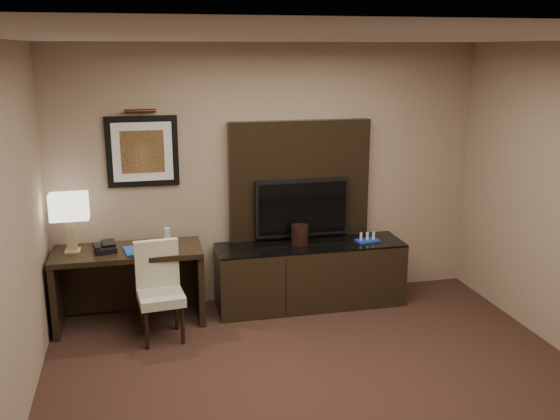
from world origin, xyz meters
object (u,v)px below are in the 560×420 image
object	(u,v)px
desk	(129,286)
credenza	(310,275)
ice_bucket	(300,235)
table_lamp	(70,223)
desk_chair	(161,297)
desk_phone	(105,248)
minibar_tray	(367,238)
water_bottle	(167,237)
tv	(302,207)

from	to	relation	value
desk	credenza	size ratio (longest dim) A/B	0.73
ice_bucket	table_lamp	bearing A→B (deg)	-179.87
desk_chair	desk_phone	size ratio (longest dim) A/B	4.50
ice_bucket	credenza	bearing A→B (deg)	-16.59
desk_chair	minibar_tray	world-z (taller)	desk_chair
desk_phone	minibar_tray	bearing A→B (deg)	-14.03
desk_phone	ice_bucket	world-z (taller)	ice_bucket
desk_phone	water_bottle	size ratio (longest dim) A/B	1.05
tv	table_lamp	bearing A→B (deg)	-175.94
desk_chair	water_bottle	distance (m)	0.64
desk	desk_chair	distance (m)	0.53
credenza	table_lamp	xyz separation A→B (m)	(-2.35, 0.03, 0.71)
desk_chair	credenza	bearing A→B (deg)	10.94
desk_chair	ice_bucket	world-z (taller)	ice_bucket
credenza	ice_bucket	distance (m)	0.45
table_lamp	desk_phone	world-z (taller)	table_lamp
desk_chair	desk_phone	xyz separation A→B (m)	(-0.48, 0.40, 0.38)
table_lamp	water_bottle	world-z (taller)	table_lamp
table_lamp	water_bottle	bearing A→B (deg)	-1.27
desk	desk_phone	distance (m)	0.47
desk	ice_bucket	bearing A→B (deg)	2.50
tv	credenza	bearing A→B (deg)	-77.17
tv	ice_bucket	bearing A→B (deg)	-111.84
desk_phone	desk	bearing A→B (deg)	-2.78
desk_chair	table_lamp	xyz separation A→B (m)	(-0.79, 0.49, 0.62)
desk_phone	water_bottle	distance (m)	0.59
desk_chair	water_bottle	size ratio (longest dim) A/B	4.71
tv	desk_chair	bearing A→B (deg)	-156.63
tv	ice_bucket	size ratio (longest dim) A/B	4.95
desk_phone	ice_bucket	bearing A→B (deg)	-11.47
desk_chair	desk	bearing A→B (deg)	117.13
desk_chair	table_lamp	world-z (taller)	table_lamp
table_lamp	minibar_tray	distance (m)	2.97
credenza	tv	world-z (taller)	tv
desk_chair	minibar_tray	distance (m)	2.22
desk_phone	ice_bucket	distance (m)	1.94
desk_chair	water_bottle	bearing A→B (deg)	71.86
table_lamp	water_bottle	distance (m)	0.91
table_lamp	credenza	bearing A→B (deg)	-0.65
tv	water_bottle	xyz separation A→B (m)	(-1.41, -0.18, -0.17)
desk	water_bottle	world-z (taller)	water_bottle
tv	water_bottle	size ratio (longest dim) A/B	5.57
water_bottle	minibar_tray	bearing A→B (deg)	-1.61
credenza	ice_bucket	size ratio (longest dim) A/B	9.68
table_lamp	minibar_tray	world-z (taller)	table_lamp
credenza	desk	bearing A→B (deg)	-178.90
tv	table_lamp	world-z (taller)	table_lamp
credenza	desk_chair	bearing A→B (deg)	-163.04
ice_bucket	minibar_tray	distance (m)	0.72
water_bottle	ice_bucket	size ratio (longest dim) A/B	0.89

